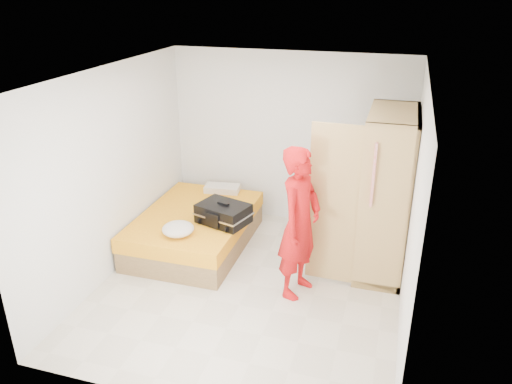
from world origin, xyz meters
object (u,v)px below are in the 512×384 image
(bed, at_px, (195,229))
(round_cushion, at_px, (178,229))
(wardrobe, at_px, (382,198))
(person, at_px, (300,223))
(suitcase, at_px, (223,214))

(bed, xyz_separation_m, round_cushion, (0.05, -0.64, 0.33))
(wardrobe, bearing_deg, bed, -177.49)
(person, bearing_deg, suitcase, 79.33)
(wardrobe, distance_m, person, 1.19)
(bed, bearing_deg, person, -23.22)
(wardrobe, xyz_separation_m, person, (-0.87, -0.81, -0.08))
(bed, xyz_separation_m, person, (1.63, -0.70, 0.67))
(round_cushion, bearing_deg, bed, 94.28)
(suitcase, height_order, round_cushion, suitcase)
(bed, bearing_deg, round_cushion, -85.72)
(wardrobe, xyz_separation_m, suitcase, (-2.02, -0.25, -0.37))
(wardrobe, xyz_separation_m, round_cushion, (-2.45, -0.75, -0.42))
(person, relative_size, suitcase, 2.37)
(wardrobe, relative_size, suitcase, 2.70)
(bed, bearing_deg, suitcase, -16.26)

